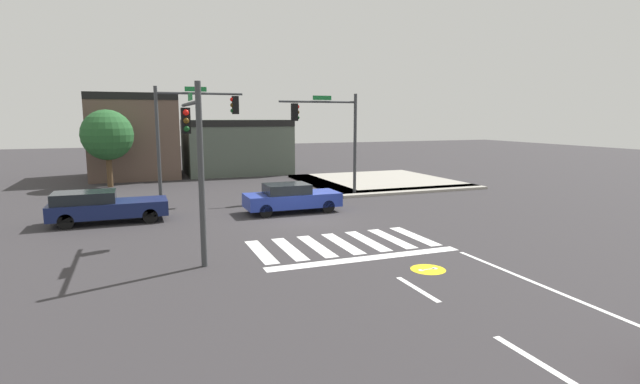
{
  "coord_description": "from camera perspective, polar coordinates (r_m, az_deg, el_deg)",
  "views": [
    {
      "loc": [
        -6.79,
        -19.96,
        4.52
      ],
      "look_at": [
        1.04,
        0.48,
        1.1
      ],
      "focal_mm": 26.91,
      "sensor_mm": 36.0,
      "label": 1
    }
  ],
  "objects": [
    {
      "name": "ground_plane",
      "position": [
        21.56,
        -2.14,
        -3.24
      ],
      "size": [
        120.0,
        120.0,
        0.0
      ],
      "primitive_type": "plane",
      "color": "#302D30"
    },
    {
      "name": "storefront_row",
      "position": [
        39.62,
        -15.84,
        5.87
      ],
      "size": [
        14.88,
        7.03,
        6.23
      ],
      "color": "brown",
      "rests_on": "ground_plane"
    },
    {
      "name": "curb_corner_northeast",
      "position": [
        33.41,
        6.45,
        1.17
      ],
      "size": [
        10.0,
        10.6,
        0.15
      ],
      "color": "#9E998E",
      "rests_on": "ground_plane"
    },
    {
      "name": "lane_markings",
      "position": [
        12.5,
        20.97,
        -12.92
      ],
      "size": [
        6.8,
        18.75,
        0.01
      ],
      "color": "white",
      "rests_on": "ground_plane"
    },
    {
      "name": "crosswalk_near",
      "position": [
        17.48,
        2.66,
        -6.11
      ],
      "size": [
        6.52,
        3.04,
        0.01
      ],
      "color": "silver",
      "rests_on": "ground_plane"
    },
    {
      "name": "car_blue",
      "position": [
        23.06,
        -3.46,
        -0.68
      ],
      "size": [
        4.52,
        1.82,
        1.38
      ],
      "color": "#23389E",
      "rests_on": "ground_plane"
    },
    {
      "name": "traffic_signal_northeast",
      "position": [
        27.28,
        1.11,
        7.79
      ],
      "size": [
        4.64,
        0.32,
        5.85
      ],
      "rotation": [
        0.0,
        0.0,
        3.14
      ],
      "color": "#383A3D",
      "rests_on": "ground_plane"
    },
    {
      "name": "car_navy",
      "position": [
        22.71,
        -24.34,
        -1.55
      ],
      "size": [
        4.78,
        1.82,
        1.39
      ],
      "color": "#141E4C",
      "rests_on": "ground_plane"
    },
    {
      "name": "traffic_signal_northwest",
      "position": [
        25.93,
        -15.07,
        7.9
      ],
      "size": [
        4.48,
        0.32,
        6.08
      ],
      "color": "#383A3D",
      "rests_on": "ground_plane"
    },
    {
      "name": "traffic_signal_southwest",
      "position": [
        16.39,
        -14.85,
        5.92
      ],
      "size": [
        0.32,
        4.83,
        5.57
      ],
      "rotation": [
        0.0,
        0.0,
        1.57
      ],
      "color": "#383A3D",
      "rests_on": "ground_plane"
    },
    {
      "name": "roadside_tree",
      "position": [
        34.02,
        -23.99,
        6.19
      ],
      "size": [
        3.26,
        3.26,
        5.03
      ],
      "color": "#4C3823",
      "rests_on": "ground_plane"
    },
    {
      "name": "bike_detector_marking",
      "position": [
        14.93,
        12.72,
        -8.96
      ],
      "size": [
        1.05,
        1.05,
        0.01
      ],
      "color": "yellow",
      "rests_on": "ground_plane"
    }
  ]
}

